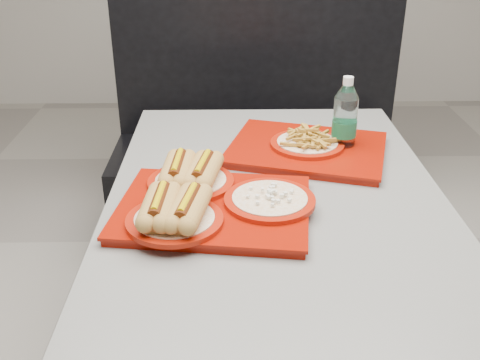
{
  "coord_description": "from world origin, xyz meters",
  "views": [
    {
      "loc": [
        -0.12,
        -1.31,
        1.46
      ],
      "look_at": [
        -0.1,
        -0.05,
        0.83
      ],
      "focal_mm": 42.0,
      "sensor_mm": 36.0,
      "label": 1
    }
  ],
  "objects_px": {
    "booth_bench": "(257,152)",
    "water_bottle": "(345,120)",
    "tray_near": "(206,199)",
    "diner_table": "(276,250)",
    "tray_far": "(307,146)"
  },
  "relations": [
    {
      "from": "booth_bench",
      "to": "water_bottle",
      "type": "xyz_separation_m",
      "value": [
        0.23,
        -0.79,
        0.45
      ]
    },
    {
      "from": "tray_near",
      "to": "water_bottle",
      "type": "xyz_separation_m",
      "value": [
        0.41,
        0.37,
        0.07
      ]
    },
    {
      "from": "tray_near",
      "to": "diner_table",
      "type": "bearing_deg",
      "value": 21.54
    },
    {
      "from": "booth_bench",
      "to": "tray_far",
      "type": "height_order",
      "value": "booth_bench"
    },
    {
      "from": "tray_far",
      "to": "water_bottle",
      "type": "height_order",
      "value": "water_bottle"
    },
    {
      "from": "booth_bench",
      "to": "diner_table",
      "type": "bearing_deg",
      "value": -90.0
    },
    {
      "from": "booth_bench",
      "to": "tray_far",
      "type": "xyz_separation_m",
      "value": [
        0.11,
        -0.81,
        0.38
      ]
    },
    {
      "from": "booth_bench",
      "to": "tray_far",
      "type": "relative_size",
      "value": 2.45
    },
    {
      "from": "tray_near",
      "to": "booth_bench",
      "type": "bearing_deg",
      "value": 80.93
    },
    {
      "from": "booth_bench",
      "to": "tray_near",
      "type": "height_order",
      "value": "booth_bench"
    },
    {
      "from": "diner_table",
      "to": "tray_near",
      "type": "height_order",
      "value": "tray_near"
    },
    {
      "from": "tray_near",
      "to": "tray_far",
      "type": "bearing_deg",
      "value": 50.27
    },
    {
      "from": "booth_bench",
      "to": "water_bottle",
      "type": "height_order",
      "value": "booth_bench"
    },
    {
      "from": "tray_near",
      "to": "water_bottle",
      "type": "relative_size",
      "value": 2.14
    },
    {
      "from": "diner_table",
      "to": "tray_far",
      "type": "relative_size",
      "value": 2.58
    }
  ]
}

